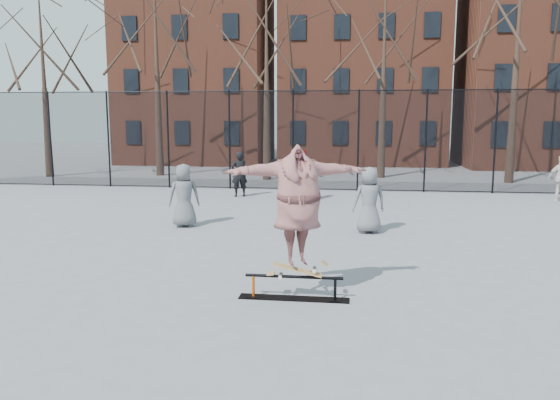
# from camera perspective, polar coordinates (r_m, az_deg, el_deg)

# --- Properties ---
(ground) EXTENTS (100.00, 100.00, 0.00)m
(ground) POSITION_cam_1_polar(r_m,az_deg,el_deg) (9.40, 1.24, -9.61)
(ground) COLOR slate
(skate_rail) EXTENTS (1.81, 0.28, 0.40)m
(skate_rail) POSITION_cam_1_polar(r_m,az_deg,el_deg) (9.03, 1.46, -9.34)
(skate_rail) COLOR black
(skate_rail) RESTS_ON ground
(skateboard) EXTENTS (0.87, 0.21, 0.10)m
(skateboard) POSITION_cam_1_polar(r_m,az_deg,el_deg) (8.94, 1.85, -7.56)
(skateboard) COLOR #A37A41
(skateboard) RESTS_ON skate_rail
(skater) EXTENTS (2.45, 1.47, 1.93)m
(skater) POSITION_cam_1_polar(r_m,az_deg,el_deg) (8.71, 1.88, -1.12)
(skater) COLOR #4E327F
(skater) RESTS_ON skateboard
(bystander_grey) EXTENTS (0.97, 0.80, 1.71)m
(bystander_grey) POSITION_cam_1_polar(r_m,az_deg,el_deg) (14.88, -9.99, 0.48)
(bystander_grey) COLOR #5A5A5E
(bystander_grey) RESTS_ON ground
(bystander_black) EXTENTS (0.72, 0.61, 1.68)m
(bystander_black) POSITION_cam_1_polar(r_m,az_deg,el_deg) (20.26, -4.27, 2.72)
(bystander_black) COLOR black
(bystander_black) RESTS_ON ground
(bystander_red) EXTENTS (1.11, 1.04, 1.81)m
(bystander_red) POSITION_cam_1_polar(r_m,az_deg,el_deg) (19.15, 2.13, 2.57)
(bystander_red) COLOR maroon
(bystander_red) RESTS_ON ground
(bystander_extra) EXTENTS (0.94, 0.73, 1.70)m
(bystander_extra) POSITION_cam_1_polar(r_m,az_deg,el_deg) (14.05, 9.30, -0.01)
(bystander_extra) COLOR slate
(bystander_extra) RESTS_ON ground
(fence) EXTENTS (34.03, 0.07, 4.00)m
(fence) POSITION_cam_1_polar(r_m,az_deg,el_deg) (21.91, 4.99, 6.34)
(fence) COLOR black
(fence) RESTS_ON ground
(tree_row) EXTENTS (33.66, 7.46, 10.67)m
(tree_row) POSITION_cam_1_polar(r_m,az_deg,el_deg) (26.42, 5.04, 18.29)
(tree_row) COLOR black
(tree_row) RESTS_ON ground
(rowhouses) EXTENTS (29.00, 7.00, 13.00)m
(rowhouses) POSITION_cam_1_polar(r_m,az_deg,el_deg) (35.01, 7.31, 13.76)
(rowhouses) COLOR brown
(rowhouses) RESTS_ON ground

